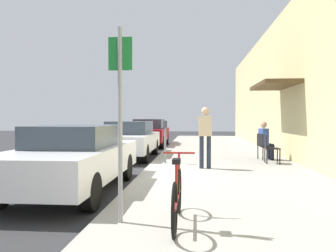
# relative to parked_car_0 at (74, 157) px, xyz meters

# --- Properties ---
(ground_plane) EXTENTS (60.00, 60.00, 0.00)m
(ground_plane) POSITION_rel_parked_car_0_xyz_m (1.10, 1.77, -0.71)
(ground_plane) COLOR #2D2D30
(sidewalk_slab) EXTENTS (4.50, 32.00, 0.12)m
(sidewalk_slab) POSITION_rel_parked_car_0_xyz_m (3.35, 3.77, -0.65)
(sidewalk_slab) COLOR #9E9B93
(sidewalk_slab) RESTS_ON ground_plane
(building_facade) EXTENTS (1.40, 32.00, 5.38)m
(building_facade) POSITION_rel_parked_car_0_xyz_m (5.75, 3.77, 1.97)
(building_facade) COLOR beige
(building_facade) RESTS_ON ground_plane
(parked_car_0) EXTENTS (1.80, 4.40, 1.36)m
(parked_car_0) POSITION_rel_parked_car_0_xyz_m (0.00, 0.00, 0.00)
(parked_car_0) COLOR silver
(parked_car_0) RESTS_ON ground_plane
(parked_car_1) EXTENTS (1.80, 4.40, 1.39)m
(parked_car_1) POSITION_rel_parked_car_0_xyz_m (0.00, 5.75, 0.01)
(parked_car_1) COLOR silver
(parked_car_1) RESTS_ON ground_plane
(parked_car_2) EXTENTS (1.80, 4.40, 1.46)m
(parked_car_2) POSITION_rel_parked_car_0_xyz_m (0.00, 11.11, 0.04)
(parked_car_2) COLOR maroon
(parked_car_2) RESTS_ON ground_plane
(parking_meter) EXTENTS (0.12, 0.10, 1.32)m
(parking_meter) POSITION_rel_parked_car_0_xyz_m (1.55, 3.61, 0.17)
(parking_meter) COLOR slate
(parking_meter) RESTS_ON sidewalk_slab
(street_sign) EXTENTS (0.32, 0.06, 2.60)m
(street_sign) POSITION_rel_parked_car_0_xyz_m (1.50, -2.29, 0.93)
(street_sign) COLOR gray
(street_sign) RESTS_ON sidewalk_slab
(bicycle_0) EXTENTS (0.46, 1.71, 0.90)m
(bicycle_0) POSITION_rel_parked_car_0_xyz_m (2.26, -2.31, -0.24)
(bicycle_0) COLOR black
(bicycle_0) RESTS_ON sidewalk_slab
(cafe_chair_0) EXTENTS (0.46, 0.46, 0.87)m
(cafe_chair_0) POSITION_rel_parked_car_0_xyz_m (4.77, 3.79, -0.09)
(cafe_chair_0) COLOR black
(cafe_chair_0) RESTS_ON sidewalk_slab
(cafe_chair_1) EXTENTS (0.54, 0.54, 0.87)m
(cafe_chair_1) POSITION_rel_parked_car_0_xyz_m (4.77, 4.72, -0.09)
(cafe_chair_1) COLOR black
(cafe_chair_1) RESTS_ON sidewalk_slab
(seated_patron_1) EXTENTS (0.49, 0.44, 1.29)m
(seated_patron_1) POSITION_rel_parked_car_0_xyz_m (4.83, 4.74, 0.10)
(seated_patron_1) COLOR #232838
(seated_patron_1) RESTS_ON sidewalk_slab
(pedestrian_standing) EXTENTS (0.36, 0.22, 1.70)m
(pedestrian_standing) POSITION_rel_parked_car_0_xyz_m (2.76, 2.60, 0.41)
(pedestrian_standing) COLOR #232838
(pedestrian_standing) RESTS_ON sidewalk_slab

